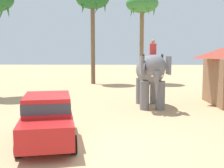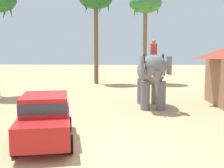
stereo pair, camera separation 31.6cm
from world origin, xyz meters
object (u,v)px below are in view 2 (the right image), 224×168
palm_tree_behind_elephant (145,6)px  elephant_with_mahout (152,73)px  car_sedan_foreground (45,116)px  palm_tree_near_hut (96,3)px

palm_tree_behind_elephant → elephant_with_mahout: bearing=-91.8°
car_sedan_foreground → elephant_with_mahout: (4.31, 6.52, 1.06)m
car_sedan_foreground → palm_tree_behind_elephant: 20.75m
palm_tree_behind_elephant → palm_tree_near_hut: palm_tree_near_hut is taller
elephant_with_mahout → palm_tree_near_hut: size_ratio=0.43×
palm_tree_behind_elephant → car_sedan_foreground: bearing=-103.9°
car_sedan_foreground → palm_tree_behind_elephant: (4.71, 19.05, 6.73)m
car_sedan_foreground → palm_tree_near_hut: 19.76m
car_sedan_foreground → palm_tree_near_hut: bearing=90.5°
car_sedan_foreground → palm_tree_near_hut: (-0.15, 18.46, 7.04)m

